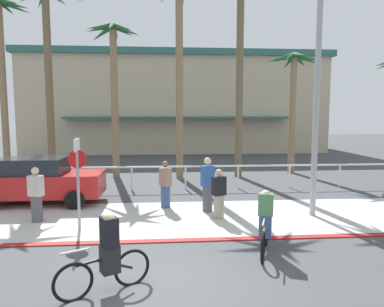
# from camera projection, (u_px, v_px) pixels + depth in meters

# --- Properties ---
(ground_plane) EXTENTS (80.00, 80.00, 0.00)m
(ground_plane) POSITION_uv_depth(u_px,v_px,m) (159.00, 183.00, 16.79)
(ground_plane) COLOR #424447
(sidewalk_strip) EXTENTS (44.00, 4.00, 0.02)m
(sidewalk_strip) POSITION_uv_depth(u_px,v_px,m) (157.00, 219.00, 11.04)
(sidewalk_strip) COLOR beige
(sidewalk_strip) RESTS_ON ground
(curb_paint) EXTENTS (44.00, 0.24, 0.03)m
(curb_paint) POSITION_uv_depth(u_px,v_px,m) (156.00, 241.00, 9.06)
(curb_paint) COLOR maroon
(curb_paint) RESTS_ON ground
(building_backdrop) EXTENTS (25.79, 13.27, 8.44)m
(building_backdrop) POSITION_uv_depth(u_px,v_px,m) (175.00, 104.00, 34.19)
(building_backdrop) COLOR #BCAD8E
(building_backdrop) RESTS_ON ground
(rail_fence) EXTENTS (25.44, 0.08, 1.04)m
(rail_fence) POSITION_uv_depth(u_px,v_px,m) (159.00, 171.00, 15.21)
(rail_fence) COLOR white
(rail_fence) RESTS_ON ground
(stop_sign_bike_lane) EXTENTS (0.52, 0.56, 2.56)m
(stop_sign_bike_lane) POSITION_uv_depth(u_px,v_px,m) (78.00, 170.00, 10.01)
(stop_sign_bike_lane) COLOR gray
(stop_sign_bike_lane) RESTS_ON ground
(streetlight_curb) EXTENTS (0.24, 2.54, 7.50)m
(streetlight_curb) POSITION_uv_depth(u_px,v_px,m) (321.00, 80.00, 10.70)
(streetlight_curb) COLOR #9EA0A5
(streetlight_curb) RESTS_ON ground
(palm_tree_1) EXTENTS (3.18, 3.16, 9.26)m
(palm_tree_1) POSITION_uv_depth(u_px,v_px,m) (1.00, 43.00, 18.57)
(palm_tree_1) COLOR #846B4C
(palm_tree_1) RESTS_ON ground
(palm_tree_2) EXTENTS (3.14, 3.02, 9.30)m
(palm_tree_2) POSITION_uv_depth(u_px,v_px,m) (48.00, 47.00, 17.31)
(palm_tree_2) COLOR brown
(palm_tree_2) RESTS_ON ground
(palm_tree_3) EXTENTS (2.79, 3.30, 7.81)m
(palm_tree_3) POSITION_uv_depth(u_px,v_px,m) (113.00, 62.00, 17.92)
(palm_tree_3) COLOR #846B4C
(palm_tree_3) RESTS_ON ground
(palm_tree_4) EXTENTS (3.10, 3.22, 9.71)m
(palm_tree_4) POSITION_uv_depth(u_px,v_px,m) (179.00, 33.00, 17.34)
(palm_tree_4) COLOR #846B4C
(palm_tree_4) RESTS_ON ground
(palm_tree_5) EXTENTS (3.17, 3.05, 9.81)m
(palm_tree_5) POSITION_uv_depth(u_px,v_px,m) (240.00, 34.00, 17.80)
(palm_tree_5) COLOR brown
(palm_tree_5) RESTS_ON ground
(palm_tree_6) EXTENTS (3.08, 3.26, 6.60)m
(palm_tree_6) POSITION_uv_depth(u_px,v_px,m) (294.00, 81.00, 19.36)
(palm_tree_6) COLOR #846B4C
(palm_tree_6) RESTS_ON ground
(car_red_1) EXTENTS (4.40, 2.02, 1.69)m
(car_red_1) POSITION_uv_depth(u_px,v_px,m) (39.00, 180.00, 12.80)
(car_red_1) COLOR red
(car_red_1) RESTS_ON ground
(cyclist_yellow_0) EXTENTS (0.68, 1.73, 1.50)m
(cyclist_yellow_0) POSITION_uv_depth(u_px,v_px,m) (265.00, 223.00, 8.35)
(cyclist_yellow_0) COLOR black
(cyclist_yellow_0) RESTS_ON ground
(cyclist_black_1) EXTENTS (1.63, 0.91, 1.50)m
(cyclist_black_1) POSITION_uv_depth(u_px,v_px,m) (107.00, 255.00, 6.45)
(cyclist_black_1) COLOR black
(cyclist_black_1) RESTS_ON ground
(pedestrian_0) EXTENTS (0.46, 0.40, 1.83)m
(pedestrian_0) POSITION_uv_depth(u_px,v_px,m) (208.00, 187.00, 11.75)
(pedestrian_0) COLOR #4C4C51
(pedestrian_0) RESTS_ON ground
(pedestrian_1) EXTENTS (0.46, 0.41, 1.68)m
(pedestrian_1) POSITION_uv_depth(u_px,v_px,m) (36.00, 197.00, 10.63)
(pedestrian_1) COLOR #4C4C51
(pedestrian_1) RESTS_ON ground
(pedestrian_2) EXTENTS (0.45, 0.48, 1.64)m
(pedestrian_2) POSITION_uv_depth(u_px,v_px,m) (165.00, 187.00, 12.26)
(pedestrian_2) COLOR #384C7A
(pedestrian_2) RESTS_ON ground
(pedestrian_3) EXTENTS (0.46, 0.40, 1.56)m
(pedestrian_3) POSITION_uv_depth(u_px,v_px,m) (219.00, 196.00, 10.99)
(pedestrian_3) COLOR gray
(pedestrian_3) RESTS_ON ground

